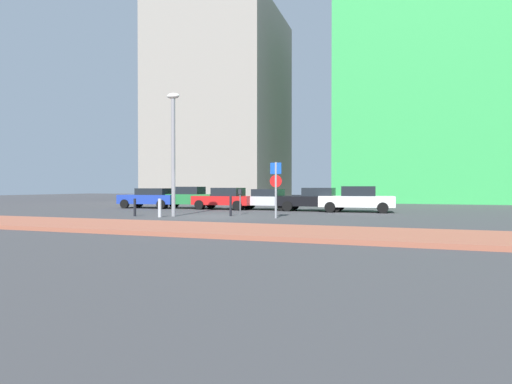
{
  "coord_description": "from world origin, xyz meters",
  "views": [
    {
      "loc": [
        9.0,
        -19.19,
        1.52
      ],
      "look_at": [
        1.2,
        3.64,
        1.23
      ],
      "focal_mm": 28.59,
      "sensor_mm": 36.0,
      "label": 1
    }
  ],
  "objects": [
    {
      "name": "sidewalk_brick",
      "position": [
        0.0,
        -6.45,
        0.07
      ],
      "size": [
        40.0,
        3.77,
        0.14
      ],
      "primitive_type": "cube",
      "color": "#93513D",
      "rests_on": "ground"
    },
    {
      "name": "parked_car_white",
      "position": [
        6.8,
        6.21,
        0.79
      ],
      "size": [
        4.55,
        2.25,
        1.57
      ],
      "color": "white",
      "rests_on": "ground"
    },
    {
      "name": "ground_plane",
      "position": [
        0.0,
        0.0,
        0.0
      ],
      "size": [
        120.0,
        120.0,
        0.0
      ],
      "primitive_type": "plane",
      "color": "#38383A"
    },
    {
      "name": "traffic_bollard_near",
      "position": [
        -2.23,
        -1.35,
        0.47
      ],
      "size": [
        0.17,
        0.17,
        0.94
      ],
      "primitive_type": "cylinder",
      "color": "#B7B7BC",
      "rests_on": "ground"
    },
    {
      "name": "building_under_construction",
      "position": [
        -10.97,
        26.41,
        11.19
      ],
      "size": [
        13.91,
        14.36,
        22.38
      ],
      "primitive_type": "cube",
      "color": "gray",
      "rests_on": "ground"
    },
    {
      "name": "traffic_bollard_mid",
      "position": [
        -3.87,
        -1.12,
        0.46
      ],
      "size": [
        0.13,
        0.13,
        0.92
      ],
      "primitive_type": "cylinder",
      "color": "black",
      "rests_on": "ground"
    },
    {
      "name": "parking_sign_post",
      "position": [
        3.49,
        -0.06,
        1.72
      ],
      "size": [
        0.6,
        0.1,
        2.74
      ],
      "color": "gray",
      "rests_on": "ground"
    },
    {
      "name": "parked_car_red",
      "position": [
        -1.97,
        6.35,
        0.75
      ],
      "size": [
        4.22,
        2.12,
        1.47
      ],
      "color": "red",
      "rests_on": "ground"
    },
    {
      "name": "parking_meter",
      "position": [
        0.93,
        1.74,
        0.91
      ],
      "size": [
        0.18,
        0.14,
        1.41
      ],
      "color": "#4C4C51",
      "rests_on": "ground"
    },
    {
      "name": "parked_car_blue",
      "position": [
        -7.73,
        6.19,
        0.76
      ],
      "size": [
        4.36,
        2.23,
        1.43
      ],
      "color": "#1E389E",
      "rests_on": "ground"
    },
    {
      "name": "parked_car_silver",
      "position": [
        0.87,
        6.74,
        0.72
      ],
      "size": [
        4.38,
        2.12,
        1.39
      ],
      "color": "#B7BABF",
      "rests_on": "ground"
    },
    {
      "name": "building_colorful_midrise",
      "position": [
        12.15,
        28.41,
        11.25
      ],
      "size": [
        17.87,
        16.54,
        22.51
      ],
      "primitive_type": "cube",
      "color": "green",
      "rests_on": "ground"
    },
    {
      "name": "parked_car_black",
      "position": [
        4.2,
        6.39,
        0.75
      ],
      "size": [
        4.42,
        1.98,
        1.48
      ],
      "color": "black",
      "rests_on": "ground"
    },
    {
      "name": "street_lamp",
      "position": [
        -1.88,
        -0.61,
        3.8
      ],
      "size": [
        0.7,
        0.36,
        6.38
      ],
      "color": "gray",
      "rests_on": "ground"
    },
    {
      "name": "parked_car_green",
      "position": [
        -5.02,
        6.76,
        0.79
      ],
      "size": [
        4.25,
        2.07,
        1.55
      ],
      "color": "#237238",
      "rests_on": "ground"
    },
    {
      "name": "traffic_bollard_far",
      "position": [
        0.86,
        0.52,
        0.53
      ],
      "size": [
        0.12,
        0.12,
        1.05
      ],
      "primitive_type": "cylinder",
      "color": "black",
      "rests_on": "ground"
    }
  ]
}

